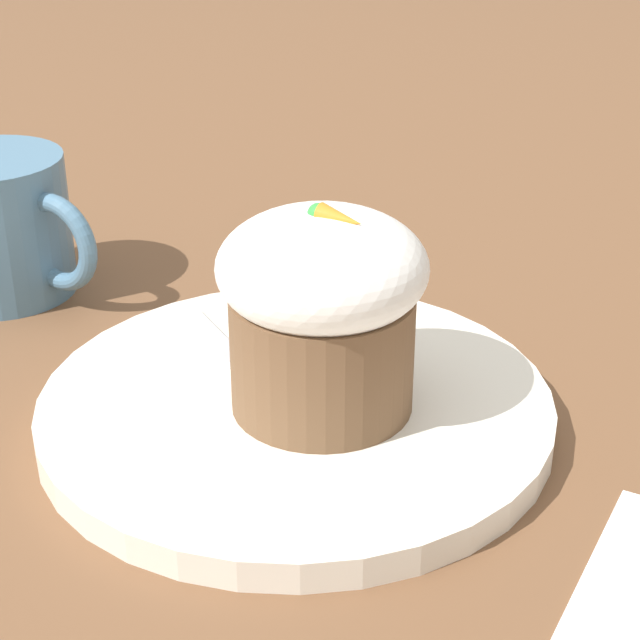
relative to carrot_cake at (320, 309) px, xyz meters
name	(u,v)px	position (x,y,z in m)	size (l,w,h in m)	color
ground_plane	(296,421)	(-0.02, 0.00, -0.07)	(4.00, 4.00, 0.00)	brown
dessert_plate	(296,408)	(-0.02, 0.00, -0.06)	(0.25, 0.25, 0.02)	white
carrot_cake	(320,309)	(0.00, 0.00, 0.00)	(0.10, 0.10, 0.10)	brown
spoon	(256,379)	(-0.04, 0.00, -0.05)	(0.12, 0.08, 0.01)	#B7B7BC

